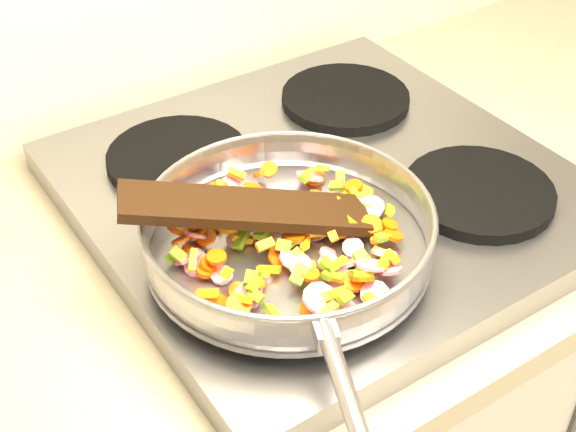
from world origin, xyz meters
TOP-DOWN VIEW (x-y plane):
  - cooktop at (-0.70, 1.67)m, footprint 0.60×0.60m
  - grate_fl at (-0.84, 1.52)m, footprint 0.19×0.19m
  - grate_fr at (-0.56, 1.52)m, footprint 0.19×0.19m
  - grate_bl at (-0.84, 1.81)m, footprint 0.19×0.19m
  - grate_br at (-0.56, 1.81)m, footprint 0.19×0.19m
  - saute_pan at (-0.83, 1.56)m, footprint 0.37×0.51m
  - vegetable_heap at (-0.83, 1.56)m, footprint 0.27×0.29m
  - wooden_spatula at (-0.86, 1.59)m, footprint 0.28×0.17m

SIDE VIEW (x-z plane):
  - cooktop at x=-0.70m, z-range 0.90..0.94m
  - grate_fl at x=-0.84m, z-range 0.94..0.96m
  - grate_fr at x=-0.56m, z-range 0.94..0.96m
  - grate_bl at x=-0.84m, z-range 0.94..0.96m
  - grate_br at x=-0.56m, z-range 0.94..0.96m
  - vegetable_heap at x=-0.83m, z-range 0.95..1.00m
  - saute_pan at x=-0.83m, z-range 0.96..1.02m
  - wooden_spatula at x=-0.86m, z-range 0.97..1.04m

